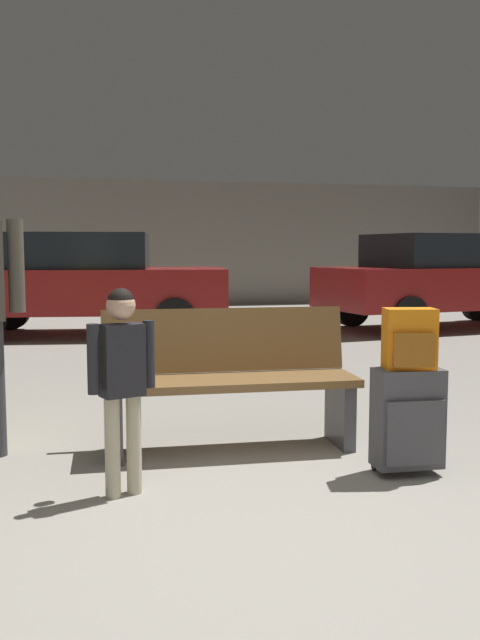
% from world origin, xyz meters
% --- Properties ---
extents(ground_plane, '(18.00, 18.00, 0.10)m').
position_xyz_m(ground_plane, '(0.00, 4.00, -0.05)').
color(ground_plane, gray).
extents(garage_back_wall, '(18.00, 0.12, 2.80)m').
position_xyz_m(garage_back_wall, '(0.00, 12.86, 1.40)').
color(garage_back_wall, gray).
rests_on(garage_back_wall, ground_plane).
extents(bench, '(1.62, 0.60, 0.89)m').
position_xyz_m(bench, '(0.13, 1.56, 0.44)').
color(bench, brown).
rests_on(bench, ground_plane).
extents(suitcase, '(0.39, 0.25, 0.60)m').
position_xyz_m(suitcase, '(0.99, 0.80, 0.32)').
color(suitcase, '#4C4C51').
rests_on(suitcase, ground_plane).
extents(backpack_bright, '(0.31, 0.24, 0.34)m').
position_xyz_m(backpack_bright, '(0.99, 0.80, 0.77)').
color(backpack_bright, orange).
rests_on(backpack_bright, suitcase).
extents(child, '(0.35, 0.20, 1.08)m').
position_xyz_m(child, '(-0.60, 0.83, 0.66)').
color(child, beige).
rests_on(child, ground_plane).
extents(parked_car_far, '(4.30, 2.25, 1.51)m').
position_xyz_m(parked_car_far, '(-0.69, 7.81, 0.81)').
color(parked_car_far, maroon).
rests_on(parked_car_far, ground_plane).
extents(parked_car_side, '(4.29, 2.25, 1.51)m').
position_xyz_m(parked_car_side, '(4.98, 7.35, 0.81)').
color(parked_car_side, maroon).
rests_on(parked_car_side, ground_plane).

